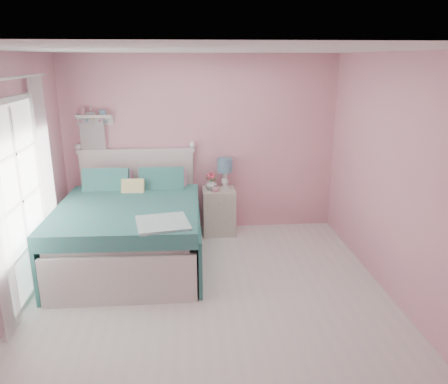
{
  "coord_description": "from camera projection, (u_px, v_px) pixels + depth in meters",
  "views": [
    {
      "loc": [
        -0.19,
        -4.13,
        2.53
      ],
      "look_at": [
        0.25,
        1.2,
        0.88
      ],
      "focal_mm": 35.0,
      "sensor_mm": 36.0,
      "label": 1
    }
  ],
  "objects": [
    {
      "name": "french_door",
      "position": [
        21.0,
        202.0,
        4.6
      ],
      "size": [
        0.04,
        1.32,
        2.16
      ],
      "color": "silver",
      "rests_on": "floor"
    },
    {
      "name": "vase",
      "position": [
        211.0,
        184.0,
        6.38
      ],
      "size": [
        0.21,
        0.21,
        0.17
      ],
      "primitive_type": "imported",
      "rotation": [
        0.0,
        0.0,
        0.36
      ],
      "color": "silver",
      "rests_on": "nightstand"
    },
    {
      "name": "table_lamp",
      "position": [
        225.0,
        167.0,
        6.4
      ],
      "size": [
        0.22,
        0.22,
        0.45
      ],
      "color": "white",
      "rests_on": "nightstand"
    },
    {
      "name": "nightstand",
      "position": [
        219.0,
        211.0,
        6.51
      ],
      "size": [
        0.47,
        0.47,
        0.68
      ],
      "color": "beige",
      "rests_on": "floor"
    },
    {
      "name": "bed",
      "position": [
        131.0,
        230.0,
        5.59
      ],
      "size": [
        1.76,
        2.21,
        1.27
      ],
      "rotation": [
        0.0,
        0.0,
        -0.02
      ],
      "color": "silver",
      "rests_on": "floor"
    },
    {
      "name": "curtain_far",
      "position": [
        46.0,
        174.0,
        5.28
      ],
      "size": [
        0.04,
        0.4,
        2.32
      ],
      "primitive_type": "cube",
      "color": "white",
      "rests_on": "floor"
    },
    {
      "name": "floor",
      "position": [
        210.0,
        304.0,
        4.69
      ],
      "size": [
        4.5,
        4.5,
        0.0
      ],
      "primitive_type": "plane",
      "color": "silver",
      "rests_on": "ground"
    },
    {
      "name": "wall_shelf",
      "position": [
        94.0,
        117.0,
        6.15
      ],
      "size": [
        0.5,
        0.15,
        0.25
      ],
      "color": "silver",
      "rests_on": "room_shell"
    },
    {
      "name": "roses",
      "position": [
        211.0,
        176.0,
        6.34
      ],
      "size": [
        0.14,
        0.11,
        0.12
      ],
      "color": "#CA455B",
      "rests_on": "vase"
    },
    {
      "name": "teacup",
      "position": [
        215.0,
        189.0,
        6.3
      ],
      "size": [
        0.12,
        0.12,
        0.08
      ],
      "primitive_type": "imported",
      "rotation": [
        0.0,
        0.0,
        0.27
      ],
      "color": "pink",
      "rests_on": "nightstand"
    },
    {
      "name": "room_shell",
      "position": [
        209.0,
        160.0,
        4.23
      ],
      "size": [
        4.5,
        4.5,
        4.5
      ],
      "color": "pink",
      "rests_on": "floor"
    },
    {
      "name": "hanging_dress",
      "position": [
        93.0,
        141.0,
        6.23
      ],
      "size": [
        0.34,
        0.03,
        0.72
      ],
      "primitive_type": "cube",
      "color": "white",
      "rests_on": "room_shell"
    }
  ]
}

